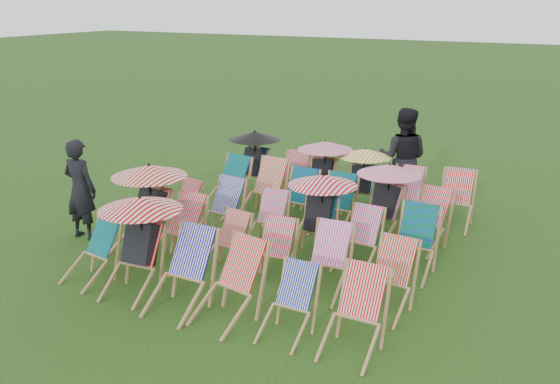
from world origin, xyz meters
The scene contains 33 objects.
ground centered at (0.00, 0.00, 0.00)m, with size 100.00×100.00×0.00m, color black.
deckchair_0 centered at (-1.93, -2.22, 0.43)m, with size 0.68×0.86×0.86m.
deckchair_1 centered at (-1.12, -2.20, 0.70)m, with size 1.12×1.19×1.33m.
deckchair_2 centered at (-0.29, -2.32, 0.51)m, with size 0.68×0.95×1.02m.
deckchair_3 centered at (0.40, -2.27, 0.49)m, with size 0.81×1.01×0.99m.
deckchair_4 centered at (1.23, -2.26, 0.41)m, with size 0.56×0.77×0.82m.
deckchair_5 centered at (2.04, -2.22, 0.47)m, with size 0.62×0.86×0.93m.
deckchair_6 centered at (-1.96, -1.01, 0.73)m, with size 1.17×1.25×1.39m.
deckchair_7 centered at (-1.27, -1.16, 0.50)m, with size 0.79×1.01×1.01m.
deckchair_8 centered at (-0.46, -1.03, 0.41)m, with size 0.64×0.82×0.82m.
deckchair_9 centered at (0.34, -1.04, 0.42)m, with size 0.64×0.83×0.85m.
deckchair_10 centered at (1.14, -1.03, 0.46)m, with size 0.64×0.87×0.91m.
deckchair_11 centered at (2.06, -1.14, 0.45)m, with size 0.65×0.87×0.91m.
deckchair_12 centered at (-2.10, 0.06, 0.41)m, with size 0.68×0.84×0.81m.
deckchair_13 centered at (-1.27, 0.04, 0.47)m, with size 0.71×0.93×0.95m.
deckchair_14 centered at (-0.39, 0.11, 0.42)m, with size 0.60×0.81×0.84m.
deckchair_15 centered at (0.50, 0.12, 0.67)m, with size 1.07×1.15×1.27m.
deckchair_16 centered at (1.23, -0.01, 0.43)m, with size 0.61×0.83×0.87m.
deckchair_17 centered at (2.01, 0.12, 0.48)m, with size 0.65×0.90×0.96m.
deckchair_18 centered at (-1.88, 1.18, 0.50)m, with size 0.79×1.01×1.01m.
deckchair_19 centered at (-1.12, 1.26, 0.51)m, with size 0.75×0.99×1.03m.
deckchair_20 centered at (-0.41, 1.15, 0.47)m, with size 0.66×0.90×0.95m.
deckchair_21 centered at (0.32, 1.18, 0.48)m, with size 0.64×0.89×0.95m.
deckchair_22 centered at (1.16, 1.27, 0.66)m, with size 1.06×1.12×1.25m.
deckchair_23 centered at (1.90, 1.19, 0.46)m, with size 0.77×0.95×0.92m.
deckchair_24 centered at (-2.06, 2.42, 0.67)m, with size 1.07×1.12×1.27m.
deckchair_25 centered at (-1.13, 2.38, 0.46)m, with size 0.63×0.87×0.92m.
deckchair_26 centered at (-0.46, 2.37, 0.66)m, with size 1.05×1.14×1.24m.
deckchair_27 centered at (0.32, 2.44, 0.62)m, with size 0.99×1.06×1.17m.
deckchair_28 centered at (1.21, 2.29, 0.46)m, with size 0.65×0.88×0.93m.
deckchair_29 centered at (2.08, 2.41, 0.48)m, with size 0.68×0.92×0.95m.
person_left centered at (-3.24, -1.06, 0.84)m, with size 0.61×0.40×1.69m, color black.
person_rear centered at (0.93, 3.00, 0.96)m, with size 0.93×0.72×1.91m, color black.
Camera 1 is at (4.25, -8.12, 3.86)m, focal length 40.00 mm.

